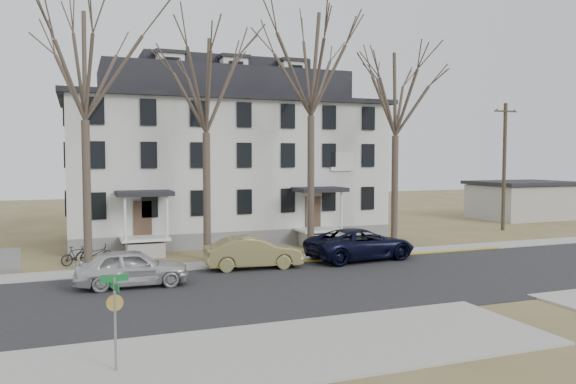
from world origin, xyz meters
name	(u,v)px	position (x,y,z in m)	size (l,w,h in m)	color
ground	(383,293)	(0.00, 0.00, 0.00)	(120.00, 120.00, 0.00)	olive
main_road	(359,283)	(0.00, 2.00, 0.00)	(120.00, 10.00, 0.04)	#27272A
far_sidewalk	(307,259)	(0.00, 8.00, 0.00)	(120.00, 2.00, 0.08)	#A09F97
near_sidewalk_left	(218,360)	(-8.00, -5.00, 0.00)	(20.00, 5.00, 0.08)	#A09F97
yellow_curb	(396,256)	(5.00, 7.10, 0.00)	(14.00, 0.25, 0.06)	gold
boarding_house	(224,159)	(-2.00, 17.95, 5.38)	(20.80, 12.36, 12.05)	slate
distant_building	(522,200)	(26.00, 20.00, 1.68)	(8.50, 6.50, 3.35)	#A09F97
tree_far_left	(84,57)	(-11.00, 9.80, 10.34)	(8.40, 8.40, 13.72)	#473B31
tree_mid_left	(206,78)	(-5.00, 9.80, 9.60)	(7.80, 7.80, 12.74)	#473B31
tree_center	(311,57)	(1.00, 9.80, 11.08)	(9.00, 9.00, 14.70)	#473B31
tree_mid_right	(396,88)	(6.50, 9.80, 9.60)	(7.80, 7.80, 12.74)	#473B31
utility_pole_far	(504,165)	(18.50, 14.00, 4.90)	(2.00, 0.28, 9.50)	#3D3023
car_silver	(132,268)	(-9.36, 4.64, 0.79)	(1.88, 4.67, 1.59)	silver
car_tan	(253,253)	(-3.46, 6.53, 0.78)	(1.65, 4.73, 1.56)	olive
car_navy	(361,245)	(2.60, 6.77, 0.83)	(2.74, 5.95, 1.65)	black
bicycle_left	(95,254)	(-10.65, 10.63, 0.50)	(0.67, 1.91, 1.00)	black
bicycle_right	(76,256)	(-11.55, 10.42, 0.48)	(0.45, 1.60, 0.96)	black
street_sign	(115,308)	(-10.64, -5.02, 1.67)	(0.71, 0.71, 2.51)	gray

